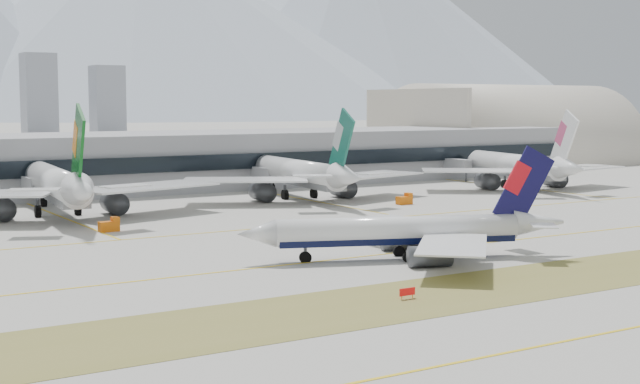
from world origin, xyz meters
TOP-DOWN VIEW (x-y plane):
  - ground at (0.00, 0.00)m, footprint 3000.00×3000.00m
  - taxiing_airliner at (-3.24, -10.14)m, footprint 48.37×40.94m
  - widebody_eva at (-34.01, 66.75)m, footprint 65.26×64.20m
  - widebody_cathay at (25.01, 69.59)m, footprint 62.30×61.34m
  - widebody_china_air at (89.85, 62.69)m, footprint 59.44×59.24m
  - terminal at (0.00, 114.84)m, footprint 280.00×43.10m
  - hangar at (154.56, 135.00)m, footprint 91.00×60.00m
  - hold_sign_left at (-20.23, -32.00)m, footprint 2.20×0.15m
  - gse_b at (-32.00, 40.86)m, footprint 3.55×2.00m
  - gse_c at (39.56, 47.55)m, footprint 3.55×2.00m

SIDE VIEW (x-z plane):
  - ground at x=0.00m, z-range 0.00..0.00m
  - hangar at x=154.56m, z-range -29.86..30.14m
  - hold_sign_left at x=-20.23m, z-range 0.20..1.55m
  - gse_b at x=-32.00m, z-range -0.25..2.35m
  - gse_c at x=39.56m, z-range -0.25..2.35m
  - taxiing_airliner at x=-3.24m, z-range -4.38..12.53m
  - widebody_china_air at x=89.85m, z-range -5.11..16.70m
  - widebody_cathay at x=25.01m, z-range -5.23..17.11m
  - widebody_eva at x=-34.01m, z-range -5.48..17.91m
  - terminal at x=0.00m, z-range 0.00..15.00m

